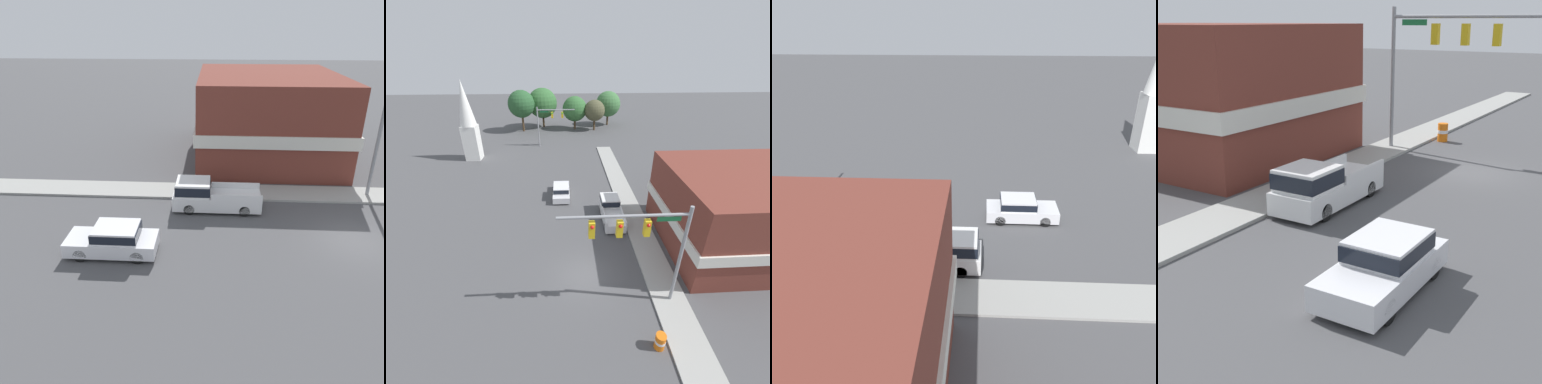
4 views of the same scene
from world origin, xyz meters
TOP-DOWN VIEW (x-y plane):
  - ground_plane at (0.00, 0.00)m, footprint 200.00×200.00m
  - sidewalk_curb at (5.70, 0.00)m, footprint 2.40×60.00m
  - near_signal_assembly at (3.20, -2.59)m, footprint 7.73×0.49m
  - car_lead at (-1.82, 12.49)m, footprint 1.91×4.48m
  - pickup_truck_parked at (3.32, 7.89)m, footprint 1.96×5.33m
  - construction_barrel at (3.90, -5.78)m, footprint 0.62×0.62m
  - corner_brick_building at (14.18, 3.36)m, footprint 13.86×11.43m

SIDE VIEW (x-z plane):
  - ground_plane at x=0.00m, z-range 0.00..0.00m
  - sidewalk_curb at x=5.70m, z-range 0.00..0.14m
  - construction_barrel at x=3.90m, z-range 0.01..1.10m
  - car_lead at x=-1.82m, z-range 0.03..1.54m
  - pickup_truck_parked at x=3.32m, z-range -0.01..1.83m
  - corner_brick_building at x=14.18m, z-range -0.04..6.75m
  - near_signal_assembly at x=3.20m, z-range 1.83..9.47m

